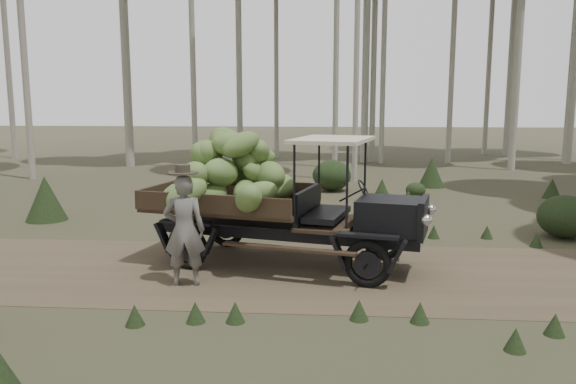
# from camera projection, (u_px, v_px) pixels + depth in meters

# --- Properties ---
(ground) EXTENTS (120.00, 120.00, 0.00)m
(ground) POSITION_uv_depth(u_px,v_px,m) (320.00, 273.00, 9.98)
(ground) COLOR #473D2B
(ground) RESTS_ON ground
(dirt_track) EXTENTS (70.00, 4.00, 0.01)m
(dirt_track) POSITION_uv_depth(u_px,v_px,m) (320.00, 273.00, 9.98)
(dirt_track) COLOR brown
(dirt_track) RESTS_ON ground
(banana_truck) EXTENTS (5.44, 2.96, 2.64)m
(banana_truck) POSITION_uv_depth(u_px,v_px,m) (257.00, 185.00, 10.40)
(banana_truck) COLOR black
(banana_truck) RESTS_ON ground
(farmer) EXTENTS (0.73, 0.56, 2.02)m
(farmer) POSITION_uv_depth(u_px,v_px,m) (184.00, 229.00, 9.20)
(farmer) COLOR #625E59
(farmer) RESTS_ON ground
(undergrowth) EXTENTS (21.86, 22.96, 1.39)m
(undergrowth) POSITION_uv_depth(u_px,v_px,m) (289.00, 257.00, 9.01)
(undergrowth) COLOR #233319
(undergrowth) RESTS_ON ground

